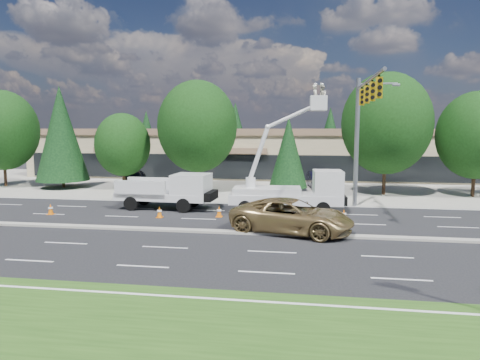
% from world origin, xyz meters
% --- Properties ---
extents(ground, '(140.00, 140.00, 0.00)m').
position_xyz_m(ground, '(0.00, 0.00, 0.00)').
color(ground, black).
rests_on(ground, ground).
extents(concrete_apron, '(140.00, 22.00, 0.01)m').
position_xyz_m(concrete_apron, '(0.00, 20.00, 0.01)').
color(concrete_apron, gray).
rests_on(concrete_apron, ground).
extents(grass_verge, '(140.00, 10.00, 0.01)m').
position_xyz_m(grass_verge, '(0.00, -13.00, 0.01)').
color(grass_verge, '#224714').
rests_on(grass_verge, ground).
extents(road_median, '(120.00, 0.55, 0.12)m').
position_xyz_m(road_median, '(0.00, 0.00, 0.06)').
color(road_median, gray).
rests_on(road_median, ground).
extents(strip_mall, '(50.40, 15.40, 5.50)m').
position_xyz_m(strip_mall, '(0.00, 29.97, 2.83)').
color(strip_mall, tan).
rests_on(strip_mall, ground).
extents(tree_front_a, '(6.59, 6.59, 9.14)m').
position_xyz_m(tree_front_a, '(-22.00, 15.00, 5.35)').
color(tree_front_a, '#332114').
rests_on(tree_front_a, ground).
extents(tree_front_b, '(4.79, 4.79, 9.44)m').
position_xyz_m(tree_front_b, '(-16.00, 15.00, 5.06)').
color(tree_front_b, '#332114').
rests_on(tree_front_b, ground).
extents(tree_front_c, '(4.99, 4.99, 6.93)m').
position_xyz_m(tree_front_c, '(-10.00, 15.00, 4.05)').
color(tree_front_c, '#332114').
rests_on(tree_front_c, ground).
extents(tree_front_d, '(7.02, 7.02, 9.74)m').
position_xyz_m(tree_front_d, '(-3.00, 15.00, 5.70)').
color(tree_front_d, '#332114').
rests_on(tree_front_d, ground).
extents(tree_front_e, '(3.31, 3.31, 6.53)m').
position_xyz_m(tree_front_e, '(5.00, 15.00, 3.50)').
color(tree_front_e, '#332114').
rests_on(tree_front_e, ground).
extents(tree_front_f, '(7.30, 7.30, 10.13)m').
position_xyz_m(tree_front_f, '(13.00, 15.00, 5.93)').
color(tree_front_f, '#332114').
rests_on(tree_front_f, ground).
extents(tree_front_g, '(6.14, 6.14, 8.52)m').
position_xyz_m(tree_front_g, '(20.00, 15.00, 4.99)').
color(tree_front_g, '#332114').
rests_on(tree_front_g, ground).
extents(tree_back_a, '(4.19, 4.19, 8.26)m').
position_xyz_m(tree_back_a, '(-18.00, 42.00, 4.43)').
color(tree_back_a, '#332114').
rests_on(tree_back_a, ground).
extents(tree_back_b, '(4.78, 4.78, 9.42)m').
position_xyz_m(tree_back_b, '(-4.00, 42.00, 5.05)').
color(tree_back_b, '#332114').
rests_on(tree_back_b, ground).
extents(tree_back_c, '(4.37, 4.37, 8.61)m').
position_xyz_m(tree_back_c, '(10.00, 42.00, 4.62)').
color(tree_back_c, '#332114').
rests_on(tree_back_c, ground).
extents(tree_back_d, '(4.40, 4.40, 8.68)m').
position_xyz_m(tree_back_d, '(22.00, 42.00, 4.66)').
color(tree_back_d, '#332114').
rests_on(tree_back_d, ground).
extents(signal_mast, '(2.76, 10.16, 9.00)m').
position_xyz_m(signal_mast, '(10.03, 7.04, 6.06)').
color(signal_mast, gray).
rests_on(signal_mast, ground).
extents(utility_pickup, '(6.53, 2.82, 2.46)m').
position_xyz_m(utility_pickup, '(-2.74, 6.17, 1.01)').
color(utility_pickup, silver).
rests_on(utility_pickup, ground).
extents(bucket_truck, '(7.48, 2.74, 8.41)m').
position_xyz_m(bucket_truck, '(5.85, 6.24, 1.82)').
color(bucket_truck, silver).
rests_on(bucket_truck, ground).
extents(traffic_cone_a, '(0.40, 0.40, 0.70)m').
position_xyz_m(traffic_cone_a, '(-9.83, 3.18, 0.34)').
color(traffic_cone_a, orange).
rests_on(traffic_cone_a, ground).
extents(traffic_cone_b, '(0.40, 0.40, 0.70)m').
position_xyz_m(traffic_cone_b, '(-2.52, 3.28, 0.34)').
color(traffic_cone_b, orange).
rests_on(traffic_cone_b, ground).
extents(traffic_cone_c, '(0.40, 0.40, 0.70)m').
position_xyz_m(traffic_cone_c, '(1.12, 4.03, 0.34)').
color(traffic_cone_c, orange).
rests_on(traffic_cone_c, ground).
extents(traffic_cone_d, '(0.40, 0.40, 0.70)m').
position_xyz_m(traffic_cone_d, '(8.79, 4.08, 0.34)').
color(traffic_cone_d, orange).
rests_on(traffic_cone_d, ground).
extents(minivan, '(7.05, 4.61, 1.80)m').
position_xyz_m(minivan, '(5.77, 0.60, 0.90)').
color(minivan, olive).
rests_on(minivan, ground).
extents(parked_car_west, '(2.73, 4.81, 1.54)m').
position_xyz_m(parked_car_west, '(-9.88, 17.09, 0.77)').
color(parked_car_west, black).
rests_on(parked_car_west, ground).
extents(parked_car_east, '(2.25, 4.86, 1.54)m').
position_xyz_m(parked_car_east, '(7.68, 18.20, 0.77)').
color(parked_car_east, black).
rests_on(parked_car_east, ground).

